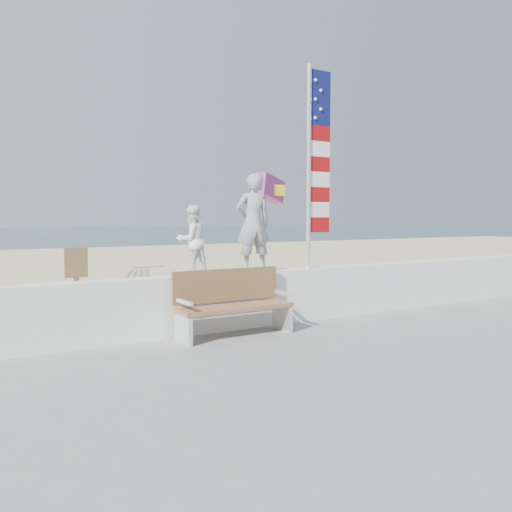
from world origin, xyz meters
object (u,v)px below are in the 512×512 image
object	(u,v)px
adult	(253,223)
child	(192,240)
flag	(315,158)
bench	(232,302)

from	to	relation	value
adult	child	size ratio (longest dim) A/B	1.49
adult	flag	distance (m)	1.68
adult	flag	world-z (taller)	flag
adult	flag	size ratio (longest dim) A/B	0.46
flag	adult	bearing A→B (deg)	179.99
flag	bench	bearing A→B (deg)	-166.61
adult	child	bearing A→B (deg)	11.82
bench	flag	xyz separation A→B (m)	(1.91, 0.45, 2.30)
child	flag	world-z (taller)	flag
bench	adult	bearing A→B (deg)	34.91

